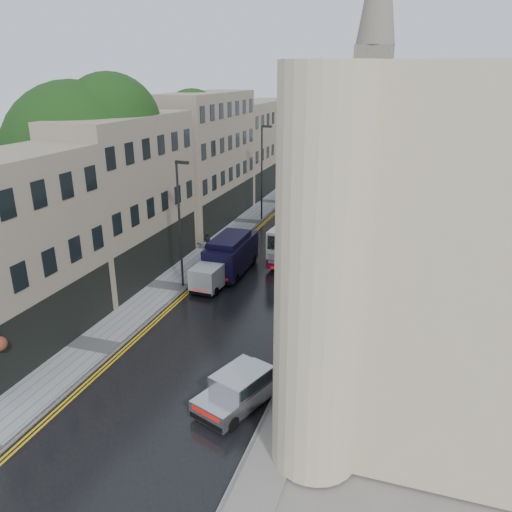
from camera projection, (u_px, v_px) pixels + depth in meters
The scene contains 16 objects.
road at pixel (282, 256), 39.75m from camera, with size 9.00×85.00×0.02m, color black.
left_sidewalk at pixel (215, 248), 41.44m from camera, with size 2.70×85.00×0.12m, color gray.
right_sidewalk at pixel (350, 263), 38.15m from camera, with size 1.80×85.00×0.12m, color slate.
old_shop_row at pixel (185, 169), 42.67m from camera, with size 4.50×56.00×12.00m, color gray, non-canonical shape.
modern_block at pixel (428, 181), 32.97m from camera, with size 8.00×40.00×14.00m, color #BDAA8D, non-canonical shape.
church_spire at pixel (376, 32), 81.25m from camera, with size 6.40×6.40×40.00m, color gray, non-canonical shape.
tree_near at pixel (80, 178), 34.32m from camera, with size 10.56×10.56×13.89m, color black, non-canonical shape.
tree_far at pixel (172, 159), 46.06m from camera, with size 9.24×9.24×12.46m, color black, non-canonical shape.
cream_bus at pixel (279, 242), 38.13m from camera, with size 2.56×11.25×3.07m, color white, non-canonical shape.
white_lorry at pixel (338, 208), 46.09m from camera, with size 2.29×7.63×4.01m, color silver, non-canonical shape.
silver_hatchback at pixel (201, 397), 21.16m from camera, with size 1.90×4.33×1.63m, color #A09FA4, non-canonical shape.
white_van at pixel (193, 279), 32.92m from camera, with size 1.73×4.05×1.83m, color silver, non-canonical shape.
navy_van at pixel (207, 261), 34.64m from camera, with size 2.29×5.72×2.92m, color black, non-canonical shape.
pedestrian at pixel (208, 244), 39.24m from camera, with size 0.73×0.48×1.99m, color black.
lamp_post_near at pixel (180, 226), 32.53m from camera, with size 0.95×0.21×8.47m, color black, non-canonical shape.
lamp_post_far at pixel (262, 174), 47.84m from camera, with size 1.01×0.23×9.01m, color black, non-canonical shape.
Camera 1 is at (9.63, -8.58, 13.79)m, focal length 35.00 mm.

